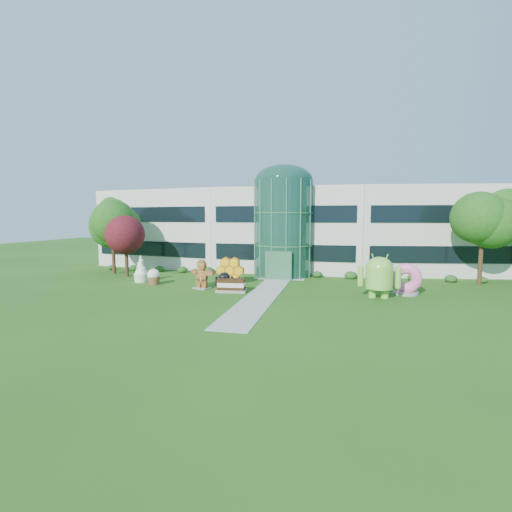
% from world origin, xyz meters
% --- Properties ---
extents(ground, '(140.00, 140.00, 0.00)m').
position_xyz_m(ground, '(0.00, 0.00, 0.00)').
color(ground, '#215114').
rests_on(ground, ground).
extents(building, '(46.00, 15.00, 9.30)m').
position_xyz_m(building, '(0.00, 18.00, 4.65)').
color(building, beige).
rests_on(building, ground).
extents(atrium, '(6.00, 6.00, 9.80)m').
position_xyz_m(atrium, '(0.00, 12.00, 4.90)').
color(atrium, '#194738').
rests_on(atrium, ground).
extents(walkway, '(2.40, 20.00, 0.04)m').
position_xyz_m(walkway, '(0.00, 2.00, 0.02)').
color(walkway, '#9E9E93').
rests_on(walkway, ground).
extents(tree_red, '(4.00, 4.00, 6.00)m').
position_xyz_m(tree_red, '(-15.50, 7.50, 3.00)').
color(tree_red, '#3F0C14').
rests_on(tree_red, ground).
extents(trees_backdrop, '(52.00, 8.00, 8.40)m').
position_xyz_m(trees_backdrop, '(0.00, 13.00, 4.20)').
color(trees_backdrop, '#1F4B12').
rests_on(trees_backdrop, ground).
extents(android_green, '(3.37, 2.36, 3.68)m').
position_xyz_m(android_green, '(8.73, 2.63, 1.84)').
color(android_green, '#79C840').
rests_on(android_green, ground).
extents(android_black, '(1.78, 1.44, 1.76)m').
position_xyz_m(android_black, '(-3.56, 2.91, 0.88)').
color(android_black, black).
rests_on(android_black, ground).
extents(donut, '(2.60, 1.66, 2.50)m').
position_xyz_m(donut, '(10.95, 4.52, 1.25)').
color(donut, pink).
rests_on(donut, ground).
extents(gingerbread, '(2.92, 1.99, 2.52)m').
position_xyz_m(gingerbread, '(-5.60, 3.04, 1.26)').
color(gingerbread, brown).
rests_on(gingerbread, ground).
extents(ice_cream_sandwich, '(2.52, 1.43, 1.08)m').
position_xyz_m(ice_cream_sandwich, '(-2.76, 2.30, 0.54)').
color(ice_cream_sandwich, black).
rests_on(ice_cream_sandwich, ground).
extents(honeycomb, '(2.85, 1.18, 2.20)m').
position_xyz_m(honeycomb, '(-3.99, 6.01, 1.10)').
color(honeycomb, yellow).
rests_on(honeycomb, ground).
extents(froyo, '(1.84, 1.84, 2.49)m').
position_xyz_m(froyo, '(-12.40, 4.91, 1.24)').
color(froyo, white).
rests_on(froyo, ground).
extents(cupcake, '(1.55, 1.55, 1.44)m').
position_xyz_m(cupcake, '(-10.56, 3.90, 0.72)').
color(cupcake, white).
rests_on(cupcake, ground).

